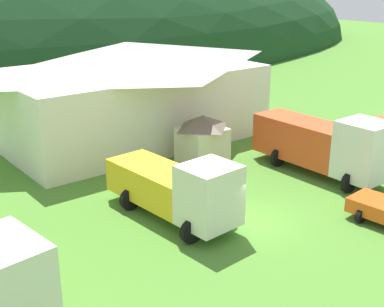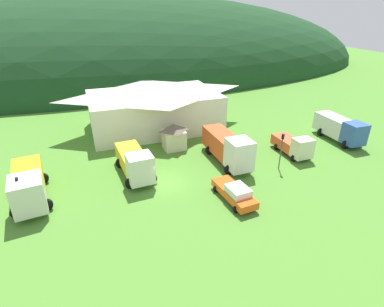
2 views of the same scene
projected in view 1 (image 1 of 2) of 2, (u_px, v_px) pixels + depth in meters
The scene contains 6 objects.
ground_plane at pixel (249, 222), 24.51m from camera, with size 200.00×200.00×0.00m, color #4C842D.
depot_building at pixel (128, 89), 36.21m from camera, with size 18.80×11.62×6.79m.
play_shed_cream at pixel (202, 139), 31.44m from camera, with size 2.77×2.59×3.16m.
heavy_rig_striped at pixel (178, 188), 24.30m from camera, with size 3.48×7.66×3.34m.
heavy_rig_white at pixel (325, 143), 29.84m from camera, with size 3.22×8.48×3.75m.
traffic_cone_near_pickup at pixel (227, 177), 29.95m from camera, with size 0.36×0.36×0.60m, color orange.
Camera 1 is at (-15.79, -15.66, 11.15)m, focal length 48.30 mm.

